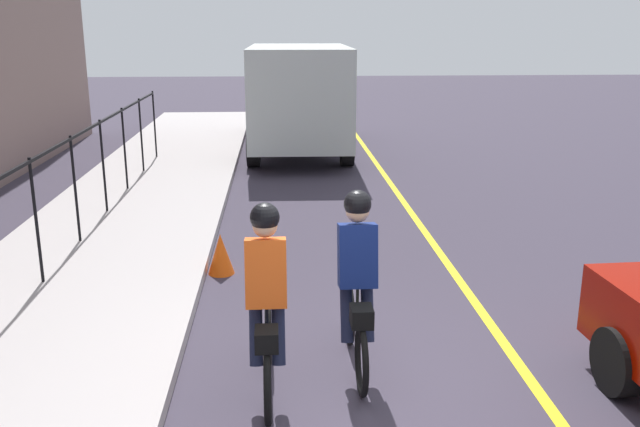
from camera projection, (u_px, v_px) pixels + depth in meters
ground_plane at (367, 393)px, 6.35m from camera, size 80.00×80.00×0.00m
lane_line_centre at (535, 387)px, 6.44m from camera, size 36.00×0.12×0.01m
cyclist_lead at (357, 284)px, 6.53m from camera, size 1.71×0.36×1.83m
cyclist_follow at (267, 303)px, 6.08m from camera, size 1.71×0.36×1.83m
box_truck_background at (299, 94)px, 17.83m from camera, size 6.74×2.62×2.78m
traffic_cone_near at (221, 254)px, 9.31m from camera, size 0.36×0.36×0.57m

